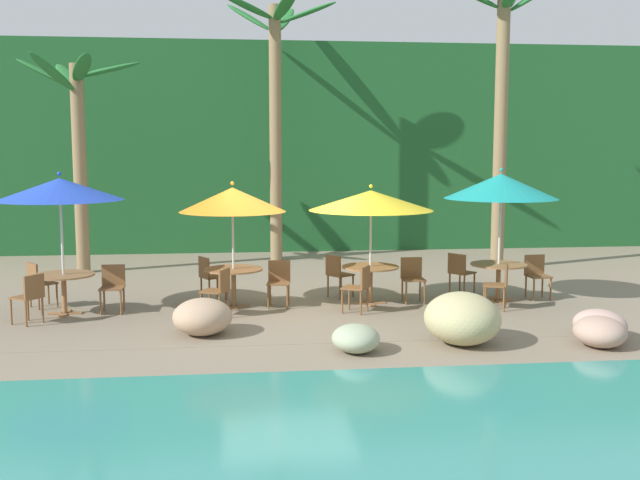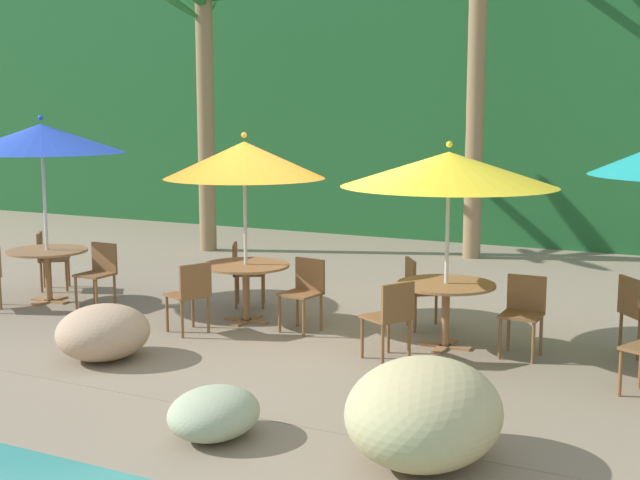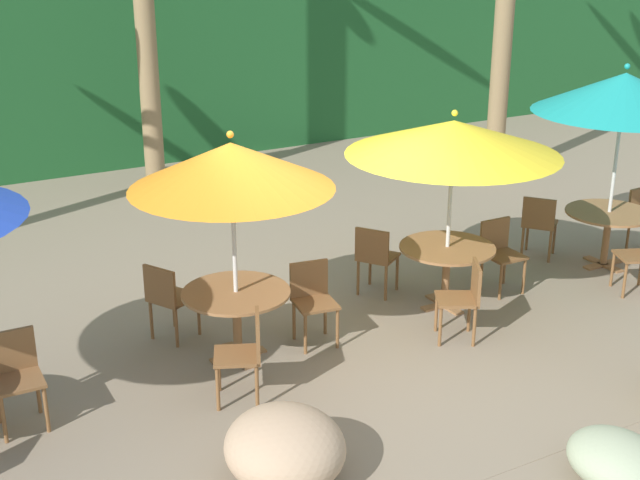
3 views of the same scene
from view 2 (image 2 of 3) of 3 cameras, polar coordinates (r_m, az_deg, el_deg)
The scene contains 21 objects.
ground_plane at distance 10.08m, azimuth -0.97°, elevation -6.49°, with size 120.00×120.00×0.00m, color gray.
terrace_deck at distance 10.08m, azimuth -0.97°, elevation -6.47°, with size 18.00×5.20×0.01m.
foliage_backdrop at distance 18.19m, azimuth 12.49°, elevation 9.60°, with size 28.00×2.40×6.00m.
rock_seawall at distance 7.68m, azimuth -9.62°, elevation -8.97°, with size 17.57×2.52×0.80m.
umbrella_blue at distance 12.16m, azimuth -18.26°, elevation 6.51°, with size 2.24×2.24×2.59m.
dining_table_blue at distance 12.32m, azimuth -17.90°, elevation -1.20°, with size 1.10×1.10×0.74m.
chair_blue_seaward at distance 11.82m, azimuth -14.66°, elevation -1.97°, with size 0.43×0.43×0.87m.
chair_blue_inland at distance 13.18m, azimuth -17.86°, elevation -1.03°, with size 0.60×0.59×0.87m.
umbrella_orange at distance 10.48m, azimuth -5.12°, elevation 5.39°, with size 2.00×2.00×2.38m.
dining_table_orange at distance 10.66m, azimuth -5.02°, elevation -2.30°, with size 1.10×1.10×0.74m.
chair_orange_seaward at distance 10.23m, azimuth -1.03°, elevation -3.31°, with size 0.48×0.48×0.87m.
chair_orange_inland at distance 11.51m, azimuth -5.20°, elevation -2.00°, with size 0.58×0.57×0.87m.
chair_orange_left at distance 10.15m, azimuth -8.69°, elevation -3.50°, with size 0.56×0.56×0.87m.
umbrella_yellow at distance 9.37m, azimuth 8.68°, elevation 4.73°, with size 2.38×2.38×2.32m.
dining_table_yellow at distance 9.56m, azimuth 8.49°, elevation -3.63°, with size 1.10×1.10×0.74m.
chair_yellow_seaward at distance 9.44m, azimuth 13.56°, elevation -4.57°, with size 0.42×0.43×0.87m.
chair_yellow_inland at distance 10.36m, azimuth 6.69°, elevation -3.22°, with size 0.59×0.59×0.87m.
chair_yellow_left at distance 8.98m, azimuth 4.82°, elevation -5.03°, with size 0.58×0.58×0.87m.
chair_teal_inland at distance 9.78m, azimuth 20.67°, elevation -4.43°, with size 0.60×0.59×0.87m.
palm_tree_nearest at distance 16.22m, azimuth -7.76°, elevation 11.56°, with size 2.97×2.82×5.14m.
palm_tree_second at distance 15.56m, azimuth 10.61°, elevation 15.11°, with size 3.16×3.21×6.88m.
Camera 2 is at (4.53, -8.61, 2.63)m, focal length 47.47 mm.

